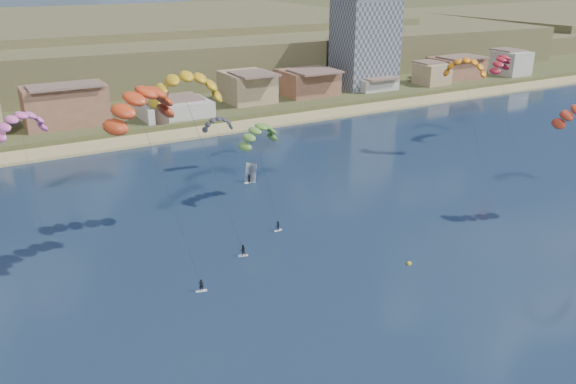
{
  "coord_description": "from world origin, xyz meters",
  "views": [
    {
      "loc": [
        -42.22,
        -43.23,
        43.74
      ],
      "look_at": [
        0.0,
        32.0,
        10.0
      ],
      "focal_mm": 36.56,
      "sensor_mm": 36.0,
      "label": 1
    }
  ],
  "objects_px": {
    "apartment_tower": "(365,42)",
    "kitesurfer_green": "(259,132)",
    "windsurfer": "(250,176)",
    "kitesurfer_red": "(140,100)",
    "kitesurfer_yellow": "(186,83)",
    "buoy": "(409,264)",
    "watchtower": "(159,107)"
  },
  "relations": [
    {
      "from": "windsurfer",
      "to": "apartment_tower",
      "type": "bearing_deg",
      "value": 40.13
    },
    {
      "from": "apartment_tower",
      "to": "kitesurfer_green",
      "type": "height_order",
      "value": "apartment_tower"
    },
    {
      "from": "watchtower",
      "to": "kitesurfer_red",
      "type": "relative_size",
      "value": 0.29
    },
    {
      "from": "kitesurfer_yellow",
      "to": "buoy",
      "type": "xyz_separation_m",
      "value": [
        24.7,
        -27.79,
        -25.8
      ]
    },
    {
      "from": "windsurfer",
      "to": "buoy",
      "type": "height_order",
      "value": "windsurfer"
    },
    {
      "from": "watchtower",
      "to": "kitesurfer_red",
      "type": "distance_m",
      "value": 82.86
    },
    {
      "from": "apartment_tower",
      "to": "windsurfer",
      "type": "height_order",
      "value": "apartment_tower"
    },
    {
      "from": "kitesurfer_green",
      "to": "windsurfer",
      "type": "height_order",
      "value": "kitesurfer_green"
    },
    {
      "from": "windsurfer",
      "to": "kitesurfer_red",
      "type": "bearing_deg",
      "value": -138.35
    },
    {
      "from": "windsurfer",
      "to": "kitesurfer_green",
      "type": "bearing_deg",
      "value": -105.35
    },
    {
      "from": "windsurfer",
      "to": "watchtower",
      "type": "bearing_deg",
      "value": 93.64
    },
    {
      "from": "apartment_tower",
      "to": "kitesurfer_yellow",
      "type": "bearing_deg",
      "value": -139.41
    },
    {
      "from": "kitesurfer_red",
      "to": "kitesurfer_yellow",
      "type": "relative_size",
      "value": 0.99
    },
    {
      "from": "watchtower",
      "to": "kitesurfer_yellow",
      "type": "bearing_deg",
      "value": -103.13
    },
    {
      "from": "watchtower",
      "to": "buoy",
      "type": "xyz_separation_m",
      "value": [
        8.8,
        -95.95,
        -6.24
      ]
    },
    {
      "from": "kitesurfer_red",
      "to": "windsurfer",
      "type": "bearing_deg",
      "value": 41.65
    },
    {
      "from": "kitesurfer_red",
      "to": "kitesurfer_green",
      "type": "bearing_deg",
      "value": 30.14
    },
    {
      "from": "apartment_tower",
      "to": "kitesurfer_red",
      "type": "distance_m",
      "value": 139.21
    },
    {
      "from": "watchtower",
      "to": "windsurfer",
      "type": "xyz_separation_m",
      "value": [
        3.22,
        -50.71,
        -5.05
      ]
    },
    {
      "from": "watchtower",
      "to": "kitesurfer_green",
      "type": "bearing_deg",
      "value": -89.7
    },
    {
      "from": "buoy",
      "to": "kitesurfer_yellow",
      "type": "bearing_deg",
      "value": 131.63
    },
    {
      "from": "windsurfer",
      "to": "buoy",
      "type": "bearing_deg",
      "value": -82.97
    },
    {
      "from": "kitesurfer_green",
      "to": "buoy",
      "type": "bearing_deg",
      "value": -76.24
    },
    {
      "from": "watchtower",
      "to": "windsurfer",
      "type": "relative_size",
      "value": 2.08
    },
    {
      "from": "apartment_tower",
      "to": "kitesurfer_green",
      "type": "relative_size",
      "value": 1.68
    },
    {
      "from": "kitesurfer_yellow",
      "to": "watchtower",
      "type": "bearing_deg",
      "value": 76.87
    },
    {
      "from": "kitesurfer_green",
      "to": "buoy",
      "type": "xyz_separation_m",
      "value": [
        8.49,
        -34.65,
        -13.93
      ]
    },
    {
      "from": "apartment_tower",
      "to": "kitesurfer_red",
      "type": "height_order",
      "value": "apartment_tower"
    },
    {
      "from": "kitesurfer_green",
      "to": "windsurfer",
      "type": "distance_m",
      "value": 16.82
    },
    {
      "from": "apartment_tower",
      "to": "windsurfer",
      "type": "xyz_separation_m",
      "value": [
        -76.78,
        -64.71,
        -16.5
      ]
    },
    {
      "from": "kitesurfer_red",
      "to": "kitesurfer_yellow",
      "type": "xyz_separation_m",
      "value": [
        9.71,
        8.19,
        0.01
      ]
    },
    {
      "from": "kitesurfer_yellow",
      "to": "kitesurfer_green",
      "type": "relative_size",
      "value": 1.56
    }
  ]
}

